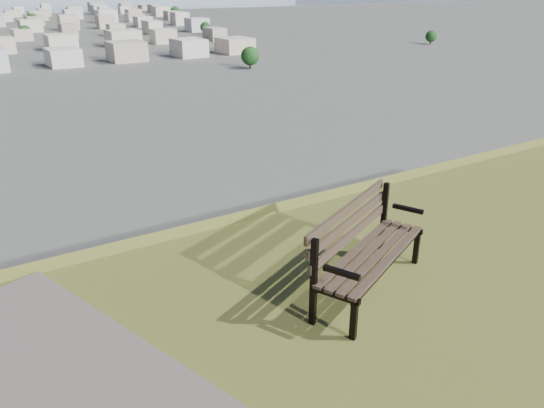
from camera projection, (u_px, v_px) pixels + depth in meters
park_bench at (364, 244)px, 5.58m from camera, size 1.87×1.28×0.94m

